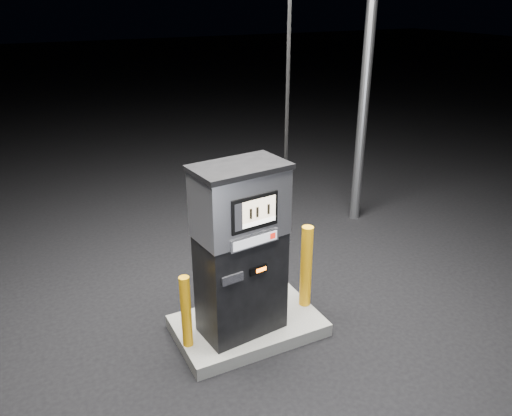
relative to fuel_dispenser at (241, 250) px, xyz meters
name	(u,v)px	position (x,y,z in m)	size (l,w,h in m)	color
ground	(248,331)	(0.12, 0.09, -1.11)	(80.00, 80.00, 0.00)	black
pump_island	(248,326)	(0.12, 0.09, -1.04)	(1.60, 1.00, 0.15)	slate
fuel_dispenser	(241,250)	(0.00, 0.00, 0.00)	(1.06, 0.66, 3.89)	black
bollard_left	(186,312)	(-0.62, 0.00, -0.56)	(0.11, 0.11, 0.81)	#FFAA0E
bollard_right	(306,267)	(0.86, 0.08, -0.46)	(0.13, 0.13, 1.00)	#FFAA0E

